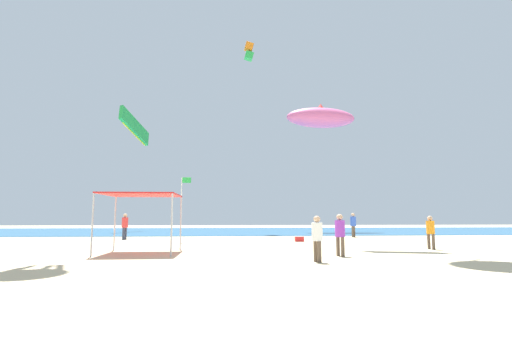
{
  "coord_description": "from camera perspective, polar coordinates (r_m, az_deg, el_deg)",
  "views": [
    {
      "loc": [
        -1.95,
        -16.88,
        1.6
      ],
      "look_at": [
        0.55,
        15.86,
        5.57
      ],
      "focal_mm": 26.8,
      "sensor_mm": 36.0,
      "label": 1
    }
  ],
  "objects": [
    {
      "name": "person_rightmost",
      "position": [
        21.0,
        24.59,
        -8.01
      ],
      "size": [
        0.39,
        0.43,
        1.65
      ],
      "rotation": [
        0.0,
        0.0,
        1.86
      ],
      "color": "brown",
      "rests_on": "ground"
    },
    {
      "name": "person_near_tent",
      "position": [
        16.17,
        12.42,
        -8.86
      ],
      "size": [
        0.41,
        0.44,
        1.71
      ],
      "rotation": [
        0.0,
        0.0,
        1.94
      ],
      "color": "brown",
      "rests_on": "ground"
    },
    {
      "name": "person_far_shore",
      "position": [
        31.18,
        14.3,
        -7.59
      ],
      "size": [
        0.45,
        0.45,
        1.89
      ],
      "rotation": [
        0.0,
        0.0,
        0.91
      ],
      "color": "brown",
      "rests_on": "ground"
    },
    {
      "name": "cooler_box",
      "position": [
        25.19,
        6.48,
        -10.1
      ],
      "size": [
        0.57,
        0.37,
        0.35
      ],
      "color": "red",
      "rests_on": "ground"
    },
    {
      "name": "kite_box_orange",
      "position": [
        43.58,
        -1.06,
        17.33
      ],
      "size": [
        1.07,
        0.91,
        1.99
      ],
      "rotation": [
        0.0,
        0.0,
        1.63
      ],
      "color": "orange"
    },
    {
      "name": "person_central",
      "position": [
        13.97,
        9.11,
        -9.45
      ],
      "size": [
        0.39,
        0.43,
        1.64
      ],
      "rotation": [
        0.0,
        0.0,
        1.82
      ],
      "color": "brown",
      "rests_on": "ground"
    },
    {
      "name": "banner_flag",
      "position": [
        24.53,
        -10.94,
        -4.85
      ],
      "size": [
        0.61,
        0.06,
        4.08
      ],
      "color": "silver",
      "rests_on": "ground"
    },
    {
      "name": "canopy_tent",
      "position": [
        17.98,
        -16.68,
        -3.78
      ],
      "size": [
        3.23,
        3.2,
        2.62
      ],
      "color": "#B2B2B7",
      "rests_on": "ground"
    },
    {
      "name": "ocean_strip",
      "position": [
        43.3,
        -1.81,
        -8.99
      ],
      "size": [
        110.0,
        23.22,
        0.03
      ],
      "primitive_type": "cube",
      "color": "#28608C",
      "rests_on": "ground"
    },
    {
      "name": "person_leftmost",
      "position": [
        28.78,
        -18.98,
        -7.59
      ],
      "size": [
        0.43,
        0.48,
        1.82
      ],
      "rotation": [
        0.0,
        0.0,
        1.37
      ],
      "color": "#33384C",
      "rests_on": "ground"
    },
    {
      "name": "kite_inflatable_pink",
      "position": [
        43.63,
        9.64,
        7.8
      ],
      "size": [
        7.84,
        2.62,
        2.8
      ],
      "rotation": [
        0.0,
        0.0,
        0.04
      ],
      "color": "pink"
    },
    {
      "name": "ground",
      "position": [
        17.08,
        2.27,
        -12.45
      ],
      "size": [
        110.0,
        110.0,
        0.1
      ],
      "primitive_type": "cube",
      "color": "beige"
    },
    {
      "name": "kite_parafoil_green",
      "position": [
        46.97,
        -17.66,
        6.23
      ],
      "size": [
        2.33,
        6.02,
        3.76
      ],
      "rotation": [
        0.0,
        0.0,
        1.23
      ],
      "color": "green"
    }
  ]
}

